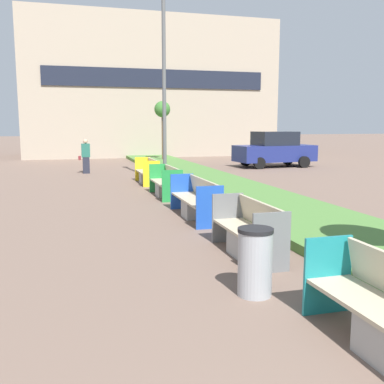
{
  "coord_description": "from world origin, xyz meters",
  "views": [
    {
      "loc": [
        -2.04,
        -0.02,
        2.25
      ],
      "look_at": [
        0.9,
        10.44,
        0.6
      ],
      "focal_mm": 42.0,
      "sensor_mm": 36.0,
      "label": 1
    }
  ],
  "objects_px": {
    "litter_bin": "(255,262)",
    "parked_car_distant": "(275,150)",
    "bench_blue_frame": "(196,202)",
    "street_lamp_post": "(164,51)",
    "bench_green_frame": "(166,185)",
    "bench_yellow_frame": "(148,174)",
    "bench_grey_frame": "(249,235)",
    "pedestrian_walking": "(86,156)",
    "sapling_tree_far": "(162,110)"
  },
  "relations": [
    {
      "from": "litter_bin",
      "to": "parked_car_distant",
      "type": "bearing_deg",
      "value": 63.24
    },
    {
      "from": "bench_blue_frame",
      "to": "parked_car_distant",
      "type": "xyz_separation_m",
      "value": [
        7.65,
        11.45,
        0.53
      ]
    },
    {
      "from": "street_lamp_post",
      "to": "bench_green_frame",
      "type": "bearing_deg",
      "value": -101.5
    },
    {
      "from": "bench_blue_frame",
      "to": "bench_yellow_frame",
      "type": "bearing_deg",
      "value": 90.05
    },
    {
      "from": "bench_yellow_frame",
      "to": "street_lamp_post",
      "type": "height_order",
      "value": "street_lamp_post"
    },
    {
      "from": "bench_yellow_frame",
      "to": "street_lamp_post",
      "type": "distance_m",
      "value": 4.58
    },
    {
      "from": "bench_grey_frame",
      "to": "litter_bin",
      "type": "height_order",
      "value": "bench_grey_frame"
    },
    {
      "from": "bench_blue_frame",
      "to": "parked_car_distant",
      "type": "bearing_deg",
      "value": 56.25
    },
    {
      "from": "bench_blue_frame",
      "to": "bench_yellow_frame",
      "type": "distance_m",
      "value": 6.58
    },
    {
      "from": "pedestrian_walking",
      "to": "street_lamp_post",
      "type": "bearing_deg",
      "value": -58.84
    },
    {
      "from": "pedestrian_walking",
      "to": "parked_car_distant",
      "type": "relative_size",
      "value": 0.36
    },
    {
      "from": "bench_green_frame",
      "to": "sapling_tree_far",
      "type": "relative_size",
      "value": 0.58
    },
    {
      "from": "bench_grey_frame",
      "to": "bench_yellow_frame",
      "type": "height_order",
      "value": "same"
    },
    {
      "from": "litter_bin",
      "to": "sapling_tree_far",
      "type": "height_order",
      "value": "sapling_tree_far"
    },
    {
      "from": "bench_yellow_frame",
      "to": "pedestrian_walking",
      "type": "bearing_deg",
      "value": 116.33
    },
    {
      "from": "sapling_tree_far",
      "to": "pedestrian_walking",
      "type": "relative_size",
      "value": 2.27
    },
    {
      "from": "bench_green_frame",
      "to": "pedestrian_walking",
      "type": "distance_m",
      "value": 7.83
    },
    {
      "from": "bench_blue_frame",
      "to": "pedestrian_walking",
      "type": "distance_m",
      "value": 11.06
    },
    {
      "from": "bench_green_frame",
      "to": "bench_blue_frame",
      "type": "bearing_deg",
      "value": -89.92
    },
    {
      "from": "bench_grey_frame",
      "to": "street_lamp_post",
      "type": "bearing_deg",
      "value": 86.34
    },
    {
      "from": "pedestrian_walking",
      "to": "bench_grey_frame",
      "type": "bearing_deg",
      "value": -81.49
    },
    {
      "from": "street_lamp_post",
      "to": "pedestrian_walking",
      "type": "distance_m",
      "value": 6.68
    },
    {
      "from": "bench_grey_frame",
      "to": "sapling_tree_far",
      "type": "bearing_deg",
      "value": 82.41
    },
    {
      "from": "bench_grey_frame",
      "to": "street_lamp_post",
      "type": "relative_size",
      "value": 0.22
    },
    {
      "from": "bench_yellow_frame",
      "to": "parked_car_distant",
      "type": "height_order",
      "value": "parked_car_distant"
    },
    {
      "from": "parked_car_distant",
      "to": "bench_blue_frame",
      "type": "bearing_deg",
      "value": -128.49
    },
    {
      "from": "parked_car_distant",
      "to": "litter_bin",
      "type": "bearing_deg",
      "value": -121.5
    },
    {
      "from": "bench_yellow_frame",
      "to": "bench_blue_frame",
      "type": "bearing_deg",
      "value": -89.95
    },
    {
      "from": "bench_blue_frame",
      "to": "litter_bin",
      "type": "relative_size",
      "value": 2.71
    },
    {
      "from": "bench_yellow_frame",
      "to": "litter_bin",
      "type": "height_order",
      "value": "bench_yellow_frame"
    },
    {
      "from": "bench_grey_frame",
      "to": "bench_green_frame",
      "type": "height_order",
      "value": "same"
    },
    {
      "from": "bench_grey_frame",
      "to": "pedestrian_walking",
      "type": "distance_m",
      "value": 14.28
    },
    {
      "from": "pedestrian_walking",
      "to": "sapling_tree_far",
      "type": "bearing_deg",
      "value": 47.1
    },
    {
      "from": "pedestrian_walking",
      "to": "parked_car_distant",
      "type": "distance_m",
      "value": 9.79
    },
    {
      "from": "bench_grey_frame",
      "to": "bench_green_frame",
      "type": "bearing_deg",
      "value": 89.99
    },
    {
      "from": "bench_grey_frame",
      "to": "bench_green_frame",
      "type": "relative_size",
      "value": 0.95
    },
    {
      "from": "street_lamp_post",
      "to": "parked_car_distant",
      "type": "height_order",
      "value": "street_lamp_post"
    },
    {
      "from": "sapling_tree_far",
      "to": "parked_car_distant",
      "type": "bearing_deg",
      "value": -40.91
    },
    {
      "from": "bench_green_frame",
      "to": "litter_bin",
      "type": "distance_m",
      "value": 8.34
    },
    {
      "from": "pedestrian_walking",
      "to": "bench_yellow_frame",
      "type": "bearing_deg",
      "value": -63.67
    },
    {
      "from": "bench_blue_frame",
      "to": "pedestrian_walking",
      "type": "xyz_separation_m",
      "value": [
        -2.12,
        10.85,
        0.41
      ]
    },
    {
      "from": "parked_car_distant",
      "to": "sapling_tree_far",
      "type": "bearing_deg",
      "value": 134.35
    },
    {
      "from": "bench_grey_frame",
      "to": "sapling_tree_far",
      "type": "height_order",
      "value": "sapling_tree_far"
    },
    {
      "from": "litter_bin",
      "to": "parked_car_distant",
      "type": "height_order",
      "value": "parked_car_distant"
    },
    {
      "from": "litter_bin",
      "to": "parked_car_distant",
      "type": "relative_size",
      "value": 0.21
    },
    {
      "from": "bench_yellow_frame",
      "to": "litter_bin",
      "type": "xyz_separation_m",
      "value": [
        -0.64,
        -11.57,
        0.09
      ]
    },
    {
      "from": "bench_blue_frame",
      "to": "litter_bin",
      "type": "height_order",
      "value": "bench_blue_frame"
    },
    {
      "from": "bench_yellow_frame",
      "to": "street_lamp_post",
      "type": "bearing_deg",
      "value": -21.3
    },
    {
      "from": "street_lamp_post",
      "to": "pedestrian_walking",
      "type": "height_order",
      "value": "street_lamp_post"
    },
    {
      "from": "litter_bin",
      "to": "pedestrian_walking",
      "type": "relative_size",
      "value": 0.58
    }
  ]
}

